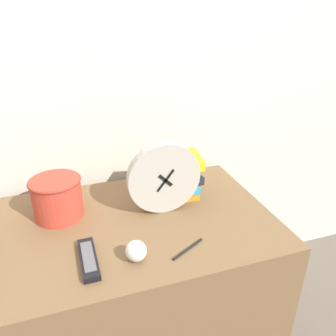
# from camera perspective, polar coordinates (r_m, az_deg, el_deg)

# --- Properties ---
(wall_back) EXTENTS (6.00, 0.04, 2.40)m
(wall_back) POSITION_cam_1_polar(r_m,az_deg,el_deg) (1.46, -10.85, 16.49)
(wall_back) COLOR silver
(wall_back) RESTS_ON ground_plane
(desk) EXTENTS (1.06, 0.69, 0.71)m
(desk) POSITION_cam_1_polar(r_m,az_deg,el_deg) (1.49, -5.48, -20.39)
(desk) COLOR brown
(desk) RESTS_ON ground_plane
(desk_clock) EXTENTS (0.28, 0.04, 0.28)m
(desk_clock) POSITION_cam_1_polar(r_m,az_deg,el_deg) (1.24, -0.68, -1.80)
(desk_clock) COLOR #B7B2A8
(desk_clock) RESTS_ON desk
(book_stack) EXTENTS (0.26, 0.19, 0.18)m
(book_stack) POSITION_cam_1_polar(r_m,az_deg,el_deg) (1.37, 0.55, -1.59)
(book_stack) COLOR orange
(book_stack) RESTS_ON desk
(basket) EXTENTS (0.19, 0.19, 0.16)m
(basket) POSITION_cam_1_polar(r_m,az_deg,el_deg) (1.31, -18.75, -4.74)
(basket) COLOR #C63D2D
(basket) RESTS_ON desk
(tv_remote) EXTENTS (0.05, 0.19, 0.02)m
(tv_remote) POSITION_cam_1_polar(r_m,az_deg,el_deg) (1.10, -13.68, -15.10)
(tv_remote) COLOR black
(tv_remote) RESTS_ON desk
(crumpled_paper_ball) EXTENTS (0.07, 0.07, 0.07)m
(crumpled_paper_ball) POSITION_cam_1_polar(r_m,az_deg,el_deg) (1.07, -5.58, -14.18)
(crumpled_paper_ball) COLOR white
(crumpled_paper_ball) RESTS_ON desk
(pen) EXTENTS (0.13, 0.07, 0.01)m
(pen) POSITION_cam_1_polar(r_m,az_deg,el_deg) (1.12, 3.48, -13.89)
(pen) COLOR black
(pen) RESTS_ON desk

